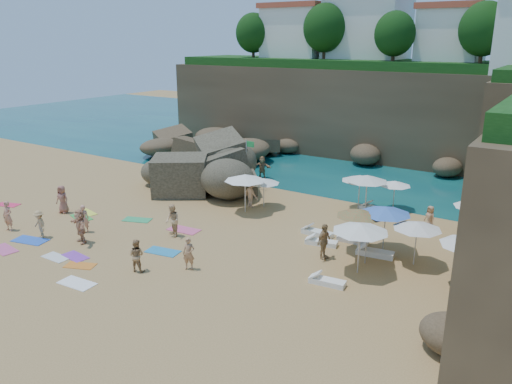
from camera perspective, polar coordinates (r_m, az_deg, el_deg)
The scene contains 51 objects.
ground at distance 28.86m, azimuth -6.61°, elevation -4.63°, with size 120.00×120.00×0.00m, color tan.
seawater at distance 54.43m, azimuth 13.94°, elevation 5.36°, with size 120.00×120.00×0.00m, color #0C4751.
cliff_back at distance 48.46m, azimuth 14.51°, elevation 8.72°, with size 44.00×8.00×8.00m, color brown.
rock_promontory at distance 47.40m, azimuth -4.61°, elevation 4.10°, with size 12.00×7.00×2.00m, color brown, non-canonical shape.
clifftop_buildings at distance 48.47m, azimuth 16.62°, elevation 17.17°, with size 28.48×9.48×7.00m.
clifftop_trees at distance 41.94m, azimuth 16.45°, elevation 17.31°, with size 35.60×23.82×4.40m.
marina_masts at distance 61.25m, azimuth -0.73°, elevation 9.96°, with size 3.10×0.10×6.00m.
rock_outcrop at distance 37.00m, azimuth -5.45°, elevation 0.34°, with size 8.77×6.57×3.51m, color #6A6048, non-canonical shape.
flag_pole at distance 36.28m, azimuth -0.95°, elevation 3.92°, with size 0.72×0.10×3.69m.
parasol_0 at distance 31.35m, azimuth -1.26°, elevation 1.66°, with size 2.63×2.63×2.49m.
parasol_1 at distance 33.20m, azimuth 15.60°, elevation 0.97°, with size 2.03×2.03×1.92m.
parasol_2 at distance 32.71m, azimuth 11.80°, elevation 1.58°, with size 2.39×2.39×2.26m.
parasol_3 at distance 32.07m, azimuth 12.60°, elevation 1.55°, with size 2.60×2.60×2.46m.
parasol_4 at distance 29.80m, azimuth 23.77°, elevation -1.26°, with size 2.29×2.29×2.17m.
parasol_5 at distance 32.40m, azimuth 0.91°, elevation 1.29°, with size 2.07×2.07×1.96m.
parasol_6 at distance 26.03m, azimuth 11.79°, elevation -2.35°, with size 2.45×2.45×2.32m.
parasol_7 at distance 25.26m, azimuth 17.97°, elevation -3.66°, with size 2.35×2.35×2.22m.
parasol_8 at distance 23.54m, azimuth 23.32°, elevation -5.21°, with size 2.60×2.60×2.46m.
parasol_9 at distance 23.59m, azimuth 11.84°, elevation -4.00°, with size 2.63×2.63×2.49m.
parasol_10 at distance 26.37m, azimuth 14.62°, elevation -2.02°, with size 2.58×2.58×2.44m.
parasol_11 at distance 24.83m, azimuth 12.61°, elevation -4.12°, with size 2.10×2.10×1.98m.
lounger_0 at distance 27.82m, azimuth 10.95°, elevation -5.41°, with size 1.65×0.55×0.26m, color silver.
lounger_1 at distance 32.76m, azimuth 13.50°, elevation -2.03°, with size 2.05×0.68×0.32m, color white.
lounger_2 at distance 26.40m, azimuth 13.46°, elevation -6.81°, with size 1.89×0.63×0.29m, color white.
lounger_3 at distance 27.21m, azimuth 7.49°, elevation -5.74°, with size 1.72×0.57×0.27m, color white.
lounger_4 at distance 28.46m, azimuth 7.02°, elevation -4.66°, with size 1.82×0.61×0.28m, color white.
lounger_5 at distance 23.11m, azimuth 8.15°, elevation -10.13°, with size 1.65×0.55×0.26m, color white.
towel_0 at distance 30.24m, azimuth -24.39°, elevation -5.05°, with size 1.94×0.97×0.03m, color blue.
towel_1 at distance 29.60m, azimuth -26.84°, elevation -5.87°, with size 1.70×0.85×0.03m, color #CC4F85.
towel_2 at distance 26.13m, azimuth -19.46°, elevation -7.93°, with size 1.47×0.74×0.03m, color orange.
towel_3 at distance 32.88m, azimuth -19.33°, elevation -2.73°, with size 1.72×0.86×0.03m, color green.
towel_4 at distance 33.63m, azimuth -18.82°, elevation -2.25°, with size 1.57×0.78×0.03m, color #E2EC3E.
towel_5 at distance 27.49m, azimuth -21.90°, elevation -6.94°, with size 1.49×0.75×0.03m, color silver.
towel_6 at distance 27.24m, azimuth -19.96°, elevation -6.94°, with size 1.51×0.76×0.03m, color purple.
towel_7 at distance 37.25m, azimuth -26.51°, elevation -1.31°, with size 1.56×0.78×0.03m, color #E92956.
towel_8 at distance 26.63m, azimuth -10.60°, elevation -6.70°, with size 1.78×0.89×0.03m, color #2385BC.
towel_9 at distance 29.34m, azimuth -8.26°, elevation -4.30°, with size 1.89×0.95×0.03m, color #E15788.
towel_11 at distance 31.46m, azimuth -13.43°, elevation -3.10°, with size 1.70×0.85×0.03m, color #2D9E5C.
towel_13 at distance 24.40m, azimuth -19.78°, elevation -9.79°, with size 1.74×0.87×0.03m, color white.
person_stand_0 at distance 32.06m, azimuth -26.52°, elevation -2.47°, with size 0.64×0.42×1.76m, color tan.
person_stand_1 at distance 24.50m, azimuth -13.51°, elevation -7.05°, with size 0.78×0.61×1.61m, color #AA8155.
person_stand_2 at distance 32.72m, azimuth -0.56°, elevation -0.17°, with size 1.18×0.49×1.83m, color tan.
person_stand_3 at distance 25.30m, azimuth 7.76°, elevation -5.62°, with size 1.09×0.45×1.86m, color #A48152.
person_stand_4 at distance 30.59m, azimuth 19.26°, elevation -2.80°, with size 0.70×0.38×1.44m, color tan.
person_stand_5 at distance 39.69m, azimuth 0.69°, elevation 2.87°, with size 1.61×0.46×1.73m, color tan.
person_stand_6 at distance 30.13m, azimuth -19.11°, elevation -2.89°, with size 0.60×0.39×1.64m, color tan.
person_lie_0 at distance 30.36m, azimuth -23.37°, elevation -4.46°, with size 1.01×1.56×0.42m, color tan.
person_lie_2 at distance 34.08m, azimuth -21.13°, elevation -1.85°, with size 0.86×1.76×0.47m, color #9A5B4D.
person_lie_3 at distance 28.82m, azimuth -19.31°, elevation -5.02°, with size 1.75×1.88×0.50m, color tan.
person_lie_4 at distance 24.46m, azimuth -7.63°, elevation -8.34°, with size 0.58×1.59×0.38m, color tan.
person_lie_5 at distance 28.38m, azimuth -9.47°, elevation -4.39°, with size 0.89×1.83×0.69m, color #D8AE7A.
Camera 1 is at (17.30, -20.50, 10.65)m, focal length 35.00 mm.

